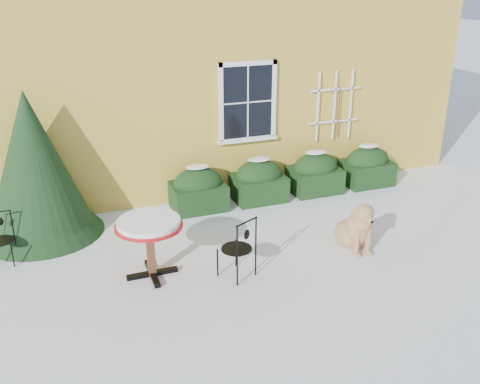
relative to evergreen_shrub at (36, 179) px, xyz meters
name	(u,v)px	position (x,y,z in m)	size (l,w,h in m)	color
ground	(262,265)	(3.25, -2.48, -1.05)	(80.00, 80.00, 0.00)	white
house	(156,23)	(3.25, 4.52, 2.16)	(12.40, 8.40, 6.40)	yellow
hedge_row	(287,177)	(4.90, 0.07, -0.65)	(4.95, 0.80, 0.91)	black
evergreen_shrub	(36,179)	(0.00, 0.00, 0.00)	(2.16, 2.16, 2.61)	black
bistro_table	(149,230)	(1.53, -2.16, -0.26)	(1.03, 1.03, 0.95)	black
patio_chair_near	(239,248)	(2.79, -2.66, -0.55)	(0.60, 0.59, 1.00)	black
patio_chair_far	(1,238)	(-0.63, -0.87, -0.63)	(0.42, 0.42, 0.84)	black
dog	(357,229)	(4.98, -2.51, -0.68)	(0.64, 1.02, 0.93)	tan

